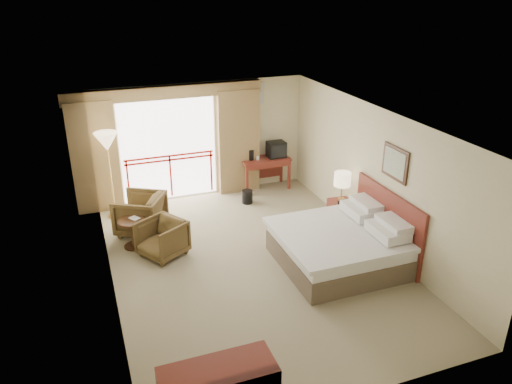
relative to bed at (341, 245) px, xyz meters
name	(u,v)px	position (x,y,z in m)	size (l,w,h in m)	color
floor	(252,262)	(-1.50, 0.60, -0.38)	(7.00, 7.00, 0.00)	gray
ceiling	(252,121)	(-1.50, 0.60, 2.32)	(7.00, 7.00, 0.00)	white
wall_back	(202,140)	(-1.50, 4.10, 0.97)	(5.00, 5.00, 0.00)	beige
wall_front	(356,311)	(-1.50, -2.90, 0.97)	(5.00, 5.00, 0.00)	beige
wall_left	(105,218)	(-4.00, 0.60, 0.97)	(7.00, 7.00, 0.00)	beige
wall_right	(375,177)	(1.00, 0.60, 0.97)	(7.00, 7.00, 0.00)	beige
balcony_door	(169,150)	(-2.30, 4.08, 0.82)	(2.40, 2.40, 0.00)	white
balcony_railing	(170,166)	(-2.30, 4.06, 0.44)	(2.09, 0.03, 1.02)	#AA170E
curtain_left	(95,157)	(-3.95, 3.95, 0.87)	(1.00, 0.26, 2.50)	olive
curtain_right	(238,142)	(-0.65, 3.95, 0.87)	(1.00, 0.26, 2.50)	olive
valance	(165,92)	(-2.30, 3.98, 2.17)	(4.40, 0.22, 0.28)	olive
hvac_vent	(254,93)	(-0.20, 4.07, 1.97)	(0.50, 0.04, 0.50)	silver
bed	(341,245)	(0.00, 0.00, 0.00)	(2.13, 2.06, 0.97)	brown
headboard	(387,224)	(0.96, 0.00, 0.27)	(0.06, 2.10, 1.30)	maroon
framed_art	(395,163)	(0.97, 0.00, 1.47)	(0.04, 0.72, 0.60)	black
nightstand	(341,216)	(0.68, 1.20, -0.06)	(0.44, 0.53, 0.63)	maroon
table_lamp	(342,180)	(0.68, 1.25, 0.73)	(0.34, 0.34, 0.60)	tan
phone	(344,203)	(0.63, 1.05, 0.30)	(0.19, 0.15, 0.08)	black
desk	(264,164)	(0.00, 3.88, 0.24)	(1.21, 0.58, 0.79)	maroon
tv	(276,149)	(0.30, 3.82, 0.61)	(0.43, 0.34, 0.39)	black
coffee_maker	(251,155)	(-0.35, 3.83, 0.54)	(0.12, 0.12, 0.26)	black
cup	(258,158)	(-0.20, 3.78, 0.46)	(0.07, 0.07, 0.10)	white
wastebasket	(247,197)	(-0.71, 3.13, -0.22)	(0.25, 0.25, 0.31)	black
armchair_far	(142,232)	(-3.25, 2.52, -0.38)	(0.89, 0.91, 0.83)	#48351A
armchair_near	(164,255)	(-3.00, 1.43, -0.38)	(0.76, 0.78, 0.71)	#48351A
side_table	(132,229)	(-3.48, 1.94, 0.02)	(0.53, 0.53, 0.58)	black
book	(131,220)	(-3.48, 1.94, 0.21)	(0.15, 0.20, 0.02)	white
floor_lamp	(107,145)	(-3.69, 3.47, 1.28)	(0.49, 0.49, 1.92)	tan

